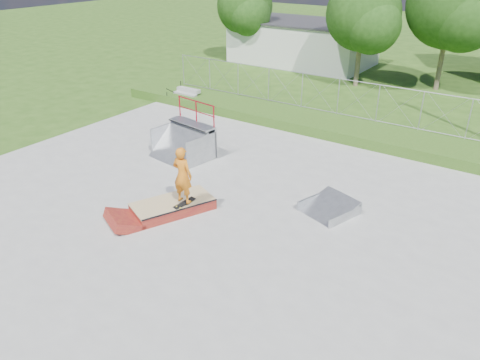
# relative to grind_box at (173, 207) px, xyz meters

# --- Properties ---
(ground) EXTENTS (120.00, 120.00, 0.00)m
(ground) POSITION_rel_grind_box_xyz_m (0.80, 0.78, -0.20)
(ground) COLOR #2D4F16
(ground) RESTS_ON ground
(concrete_pad) EXTENTS (20.00, 16.00, 0.04)m
(concrete_pad) POSITION_rel_grind_box_xyz_m (0.80, 0.78, -0.18)
(concrete_pad) COLOR gray
(concrete_pad) RESTS_ON ground
(grass_berm) EXTENTS (24.00, 3.00, 0.50)m
(grass_berm) POSITION_rel_grind_box_xyz_m (0.80, 10.28, 0.05)
(grass_berm) COLOR #2D4F16
(grass_berm) RESTS_ON ground
(grind_box) EXTENTS (2.26, 2.94, 0.39)m
(grind_box) POSITION_rel_grind_box_xyz_m (0.00, 0.00, 0.00)
(grind_box) COLOR maroon
(grind_box) RESTS_ON concrete_pad
(quarter_pipe) EXTENTS (2.52, 2.22, 2.27)m
(quarter_pipe) POSITION_rel_grind_box_xyz_m (-2.75, 3.60, 0.94)
(quarter_pipe) COLOR #919398
(quarter_pipe) RESTS_ON concrete_pad
(flat_bank_ramp) EXTENTS (1.90, 1.97, 0.46)m
(flat_bank_ramp) POSITION_rel_grind_box_xyz_m (4.31, 2.86, 0.03)
(flat_bank_ramp) COLOR #919398
(flat_bank_ramp) RESTS_ON concrete_pad
(skateboard) EXTENTS (0.38, 0.82, 0.13)m
(skateboard) POSITION_rel_grind_box_xyz_m (0.45, 0.06, 0.24)
(skateboard) COLOR black
(skateboard) RESTS_ON grind_box
(skater) EXTENTS (0.72, 0.50, 1.90)m
(skater) POSITION_rel_grind_box_xyz_m (0.45, 0.06, 1.19)
(skater) COLOR orange
(skater) RESTS_ON grind_box
(concrete_stairs) EXTENTS (1.50, 1.60, 0.80)m
(concrete_stairs) POSITION_rel_grind_box_xyz_m (-7.70, 9.48, 0.20)
(concrete_stairs) COLOR gray
(concrete_stairs) RESTS_ON ground
(chain_link_fence) EXTENTS (20.00, 0.06, 1.80)m
(chain_link_fence) POSITION_rel_grind_box_xyz_m (0.80, 11.28, 1.20)
(chain_link_fence) COLOR #999BA1
(chain_link_fence) RESTS_ON grass_berm
(utility_building_flat) EXTENTS (10.00, 6.00, 3.00)m
(utility_building_flat) POSITION_rel_grind_box_xyz_m (-7.20, 22.78, 1.30)
(utility_building_flat) COLOR silver
(utility_building_flat) RESTS_ON ground
(tree_left_near) EXTENTS (4.76, 4.48, 6.65)m
(tree_left_near) POSITION_rel_grind_box_xyz_m (-0.95, 18.61, 4.04)
(tree_left_near) COLOR brown
(tree_left_near) RESTS_ON ground
(tree_center) EXTENTS (5.44, 5.12, 7.60)m
(tree_center) POSITION_rel_grind_box_xyz_m (3.58, 20.59, 4.65)
(tree_center) COLOR brown
(tree_center) RESTS_ON ground
(tree_left_far) EXTENTS (4.42, 4.16, 6.18)m
(tree_left_far) POSITION_rel_grind_box_xyz_m (-10.97, 20.62, 3.74)
(tree_left_far) COLOR brown
(tree_left_far) RESTS_ON ground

